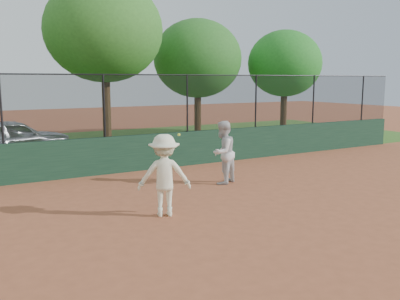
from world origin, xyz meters
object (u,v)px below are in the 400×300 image
player_second (223,152)px  tree_2 (104,31)px  parked_car (10,139)px  player_main (164,175)px  tree_4 (285,64)px  tree_3 (198,59)px

player_second → tree_2: (-0.76, 8.08, 4.14)m
parked_car → tree_2: tree_2 is taller
parked_car → player_main: bearing=174.9°
player_main → tree_2: 11.06m
parked_car → tree_4: 14.52m
tree_4 → tree_3: bearing=166.9°
tree_2 → parked_car: bearing=-172.6°
player_main → tree_4: tree_4 is taller
player_second → tree_3: 10.84m
player_second → tree_4: tree_4 is taller
player_second → player_main: size_ratio=0.99×
tree_3 → tree_4: tree_3 is taller
parked_car → player_second: bearing=-164.3°
tree_2 → tree_3: bearing=13.3°
tree_2 → tree_3: size_ratio=1.20×
player_second → player_main: player_main is taller
parked_car → tree_4: (14.17, 0.66, 3.09)m
player_second → tree_2: bearing=-111.8°
parked_car → tree_2: bearing=-99.4°
player_main → parked_car: bearing=101.7°
parked_car → tree_2: 5.92m
tree_3 → player_main: bearing=-123.1°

